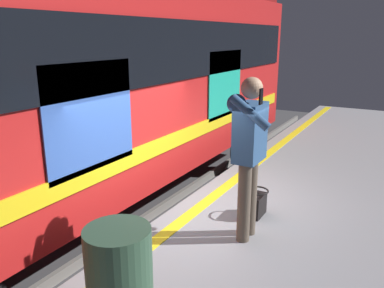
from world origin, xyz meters
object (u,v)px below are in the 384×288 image
(train_carriage, at_px, (105,75))
(handbag, at_px, (257,204))
(passenger, at_px, (249,146))
(trash_bin, at_px, (120,286))

(train_carriage, relative_size, handbag, 30.45)
(train_carriage, bearing_deg, handbag, 75.28)
(train_carriage, xyz_separation_m, passenger, (1.35, 3.14, -0.46))
(passenger, relative_size, handbag, 5.19)
(train_carriage, relative_size, trash_bin, 11.64)
(train_carriage, distance_m, passenger, 3.44)
(passenger, relative_size, trash_bin, 1.98)
(train_carriage, relative_size, passenger, 5.87)
(train_carriage, bearing_deg, passenger, 66.74)
(handbag, relative_size, trash_bin, 0.38)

